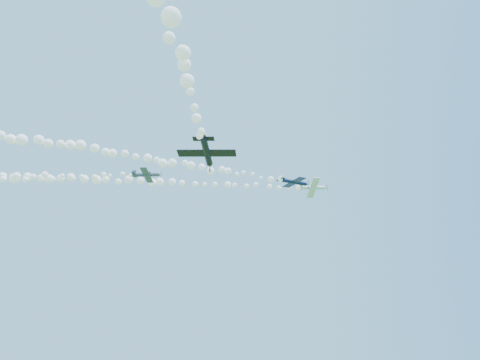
{
  "coord_description": "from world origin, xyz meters",
  "views": [
    {
      "loc": [
        9.48,
        -86.64,
        10.14
      ],
      "look_at": [
        8.38,
        -8.27,
        46.84
      ],
      "focal_mm": 30.0,
      "sensor_mm": 36.0,
      "label": 1
    }
  ],
  "objects_px": {
    "plane_navy": "(294,182)",
    "plane_white": "(313,188)",
    "plane_grey": "(147,175)",
    "plane_black": "(207,152)"
  },
  "relations": [
    {
      "from": "plane_grey",
      "to": "plane_black",
      "type": "xyz_separation_m",
      "value": [
        15.22,
        -25.35,
        -8.79
      ]
    },
    {
      "from": "plane_white",
      "to": "plane_navy",
      "type": "bearing_deg",
      "value": -128.72
    },
    {
      "from": "plane_grey",
      "to": "plane_black",
      "type": "relative_size",
      "value": 0.8
    },
    {
      "from": "plane_navy",
      "to": "plane_white",
      "type": "bearing_deg",
      "value": 36.09
    },
    {
      "from": "plane_navy",
      "to": "plane_black",
      "type": "height_order",
      "value": "plane_navy"
    },
    {
      "from": "plane_navy",
      "to": "plane_black",
      "type": "relative_size",
      "value": 0.97
    },
    {
      "from": "plane_navy",
      "to": "plane_grey",
      "type": "relative_size",
      "value": 1.21
    },
    {
      "from": "plane_white",
      "to": "plane_navy",
      "type": "xyz_separation_m",
      "value": [
        -5.99,
        -9.48,
        -2.78
      ]
    },
    {
      "from": "plane_navy",
      "to": "plane_grey",
      "type": "xyz_separation_m",
      "value": [
        -31.73,
        -7.12,
        -1.44
      ]
    },
    {
      "from": "plane_black",
      "to": "plane_navy",
      "type": "bearing_deg",
      "value": -24.25
    }
  ]
}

